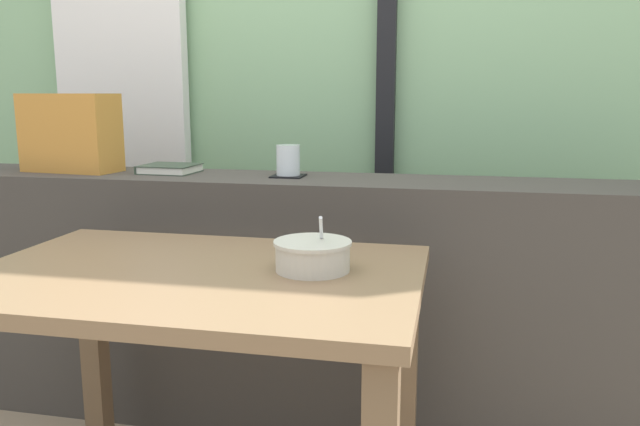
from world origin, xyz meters
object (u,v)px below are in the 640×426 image
object	(u,v)px
throw_pillow	(70,133)
breakfast_table	(197,317)
soup_bowl	(313,256)
coaster_square	(288,176)
juice_glass	(288,161)
closed_book	(169,169)

from	to	relation	value
throw_pillow	breakfast_table	bearing A→B (deg)	-41.50
throw_pillow	soup_bowl	distance (m)	1.14
coaster_square	breakfast_table	bearing A→B (deg)	-94.30
throw_pillow	juice_glass	bearing A→B (deg)	1.17
breakfast_table	juice_glass	xyz separation A→B (m)	(0.05, 0.64, 0.29)
breakfast_table	coaster_square	world-z (taller)	coaster_square
breakfast_table	closed_book	xyz separation A→B (m)	(-0.37, 0.65, 0.26)
coaster_square	throw_pillow	size ratio (longest dim) A/B	0.31
breakfast_table	soup_bowl	size ratio (longest dim) A/B	5.66
juice_glass	throw_pillow	world-z (taller)	throw_pillow
throw_pillow	soup_bowl	xyz separation A→B (m)	(0.96, -0.57, -0.23)
closed_book	soup_bowl	bearing A→B (deg)	-43.82
breakfast_table	closed_book	size ratio (longest dim) A/B	5.60
soup_bowl	throw_pillow	bearing A→B (deg)	149.46
juice_glass	soup_bowl	distance (m)	0.64
breakfast_table	soup_bowl	world-z (taller)	soup_bowl
closed_book	throw_pillow	distance (m)	0.36
coaster_square	throw_pillow	bearing A→B (deg)	-178.83
breakfast_table	soup_bowl	bearing A→B (deg)	11.88
soup_bowl	breakfast_table	bearing A→B (deg)	-168.12
juice_glass	soup_bowl	bearing A→B (deg)	-70.09
juice_glass	coaster_square	bearing A→B (deg)	180.00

